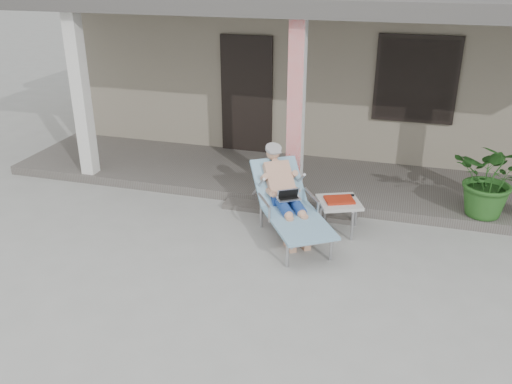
% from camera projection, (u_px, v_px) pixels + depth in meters
% --- Properties ---
extents(ground, '(60.00, 60.00, 0.00)m').
position_uv_depth(ground, '(254.00, 278.00, 6.42)').
color(ground, '#9E9E99').
rests_on(ground, ground).
extents(house, '(10.40, 5.40, 3.30)m').
position_uv_depth(house, '(340.00, 50.00, 11.46)').
color(house, gray).
rests_on(house, ground).
extents(porch_deck, '(10.00, 2.00, 0.15)m').
position_uv_depth(porch_deck, '(304.00, 180.00, 9.03)').
color(porch_deck, '#605B56').
rests_on(porch_deck, ground).
extents(porch_overhang, '(10.00, 2.30, 2.85)m').
position_uv_depth(porch_overhang, '(310.00, 9.00, 7.89)').
color(porch_overhang, silver).
rests_on(porch_overhang, porch_deck).
extents(porch_step, '(2.00, 0.30, 0.07)m').
position_uv_depth(porch_step, '(289.00, 211.00, 8.03)').
color(porch_step, '#605B56').
rests_on(porch_step, ground).
extents(lounger, '(1.48, 1.81, 1.16)m').
position_uv_depth(lounger, '(287.00, 185.00, 7.20)').
color(lounger, '#B7B7BC').
rests_on(lounger, ground).
extents(side_table, '(0.71, 0.71, 0.49)m').
position_uv_depth(side_table, '(339.00, 204.00, 7.37)').
color(side_table, beige).
rests_on(side_table, ground).
extents(potted_palm, '(1.26, 1.19, 1.10)m').
position_uv_depth(potted_palm, '(492.00, 179.00, 7.41)').
color(potted_palm, '#26591E').
rests_on(potted_palm, porch_deck).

